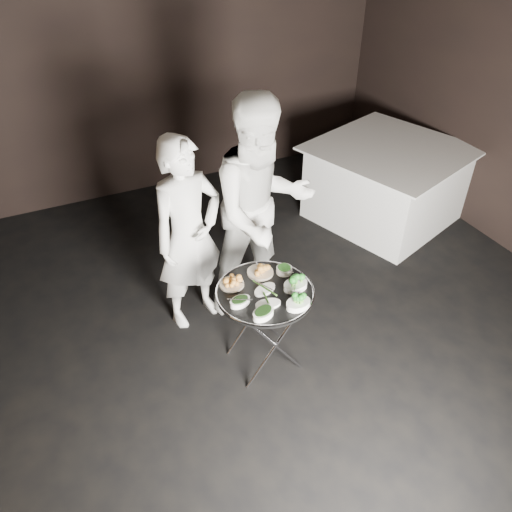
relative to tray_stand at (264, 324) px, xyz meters
name	(u,v)px	position (x,y,z in m)	size (l,w,h in m)	color
floor	(279,390)	(-0.02, -0.30, -0.43)	(6.00, 7.00, 0.05)	black
wall_back	(133,64)	(-0.02, 3.23, 1.10)	(6.00, 0.05, 3.00)	black
tray_stand	(264,324)	(0.00, 0.00, 0.00)	(0.49, 0.41, 0.72)	silver
serving_tray	(265,292)	(0.00, 0.00, 0.32)	(0.72, 0.72, 0.04)	black
potato_plate_a	(232,282)	(-0.19, 0.17, 0.36)	(0.18, 0.18, 0.07)	beige
potato_plate_b	(260,270)	(0.06, 0.20, 0.36)	(0.20, 0.20, 0.07)	beige
greens_bowl	(284,269)	(0.23, 0.13, 0.36)	(0.12, 0.12, 0.07)	white
asparagus_plate_a	(265,289)	(0.00, 0.01, 0.35)	(0.21, 0.16, 0.04)	white
asparagus_plate_b	(268,303)	(-0.04, -0.14, 0.35)	(0.20, 0.13, 0.04)	white
spinach_bowl_a	(240,301)	(-0.22, -0.05, 0.36)	(0.17, 0.12, 0.06)	white
spinach_bowl_b	(263,312)	(-0.12, -0.22, 0.36)	(0.20, 0.17, 0.07)	white
broccoli_bowl_a	(295,284)	(0.22, -0.06, 0.37)	(0.20, 0.15, 0.08)	white
broccoli_bowl_b	(298,303)	(0.14, -0.24, 0.37)	(0.19, 0.14, 0.07)	white
serving_utensils	(263,280)	(0.02, 0.07, 0.38)	(0.57, 0.42, 0.01)	silver
waiter_left	(189,236)	(-0.31, 0.75, 0.44)	(0.61, 0.40, 1.68)	white
waiter_right	(262,210)	(0.31, 0.68, 0.56)	(0.93, 0.73, 1.92)	white
dining_table	(386,183)	(2.18, 1.37, 0.02)	(1.48, 1.48, 0.84)	white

